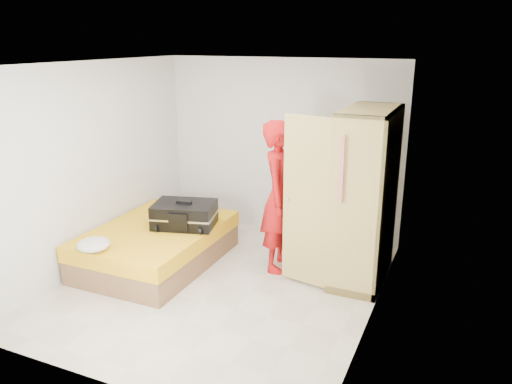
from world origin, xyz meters
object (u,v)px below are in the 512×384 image
at_px(wardrobe, 361,201).
at_px(suitcase, 185,215).
at_px(bed, 157,245).
at_px(person, 280,197).
at_px(round_cushion, 94,244).

relative_size(wardrobe, suitcase, 2.29).
height_order(bed, wardrobe, wardrobe).
relative_size(person, suitcase, 2.09).
bearing_deg(suitcase, bed, -160.91).
bearing_deg(bed, round_cushion, -104.82).
xyz_separation_m(suitcase, round_cushion, (-0.55, -1.11, -0.08)).
height_order(bed, round_cushion, round_cushion).
height_order(bed, suitcase, suitcase).
xyz_separation_m(person, round_cushion, (-1.76, -1.44, -0.39)).
bearing_deg(wardrobe, bed, -165.47).
xyz_separation_m(bed, round_cushion, (-0.24, -0.90, 0.32)).
distance_m(wardrobe, round_cushion, 3.18).
height_order(wardrobe, person, wardrobe).
bearing_deg(wardrobe, person, -173.55).
relative_size(bed, round_cushion, 5.29).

